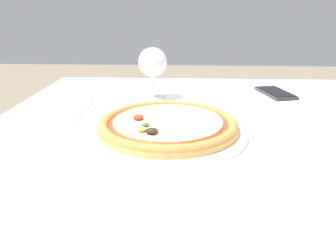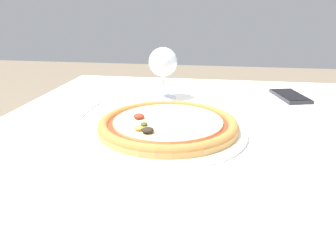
{
  "view_description": "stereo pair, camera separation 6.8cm",
  "coord_description": "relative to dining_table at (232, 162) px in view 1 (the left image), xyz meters",
  "views": [
    {
      "loc": [
        -0.12,
        -0.71,
        1.01
      ],
      "look_at": [
        -0.15,
        -0.07,
        0.78
      ],
      "focal_mm": 35.0,
      "sensor_mm": 36.0,
      "label": 1
    },
    {
      "loc": [
        -0.05,
        -0.71,
        1.01
      ],
      "look_at": [
        -0.15,
        -0.07,
        0.78
      ],
      "focal_mm": 35.0,
      "sensor_mm": 36.0,
      "label": 2
    }
  ],
  "objects": [
    {
      "name": "pizza_plate",
      "position": [
        -0.15,
        -0.07,
        0.12
      ],
      "size": [
        0.33,
        0.33,
        0.04
      ],
      "color": "white",
      "rests_on": "dining_table"
    },
    {
      "name": "fork",
      "position": [
        -0.38,
        0.07,
        0.1
      ],
      "size": [
        0.03,
        0.17,
        0.0
      ],
      "color": "silver",
      "rests_on": "dining_table"
    },
    {
      "name": "wine_glass_far_left",
      "position": [
        -0.21,
        0.2,
        0.2
      ],
      "size": [
        0.08,
        0.08,
        0.15
      ],
      "color": "silver",
      "rests_on": "dining_table"
    },
    {
      "name": "dining_table",
      "position": [
        0.0,
        0.0,
        0.0
      ],
      "size": [
        1.13,
        0.94,
        0.75
      ],
      "color": "brown",
      "rests_on": "ground_plane"
    },
    {
      "name": "cell_phone",
      "position": [
        0.16,
        0.26,
        0.11
      ],
      "size": [
        0.1,
        0.16,
        0.01
      ],
      "color": "#232328",
      "rests_on": "dining_table"
    }
  ]
}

